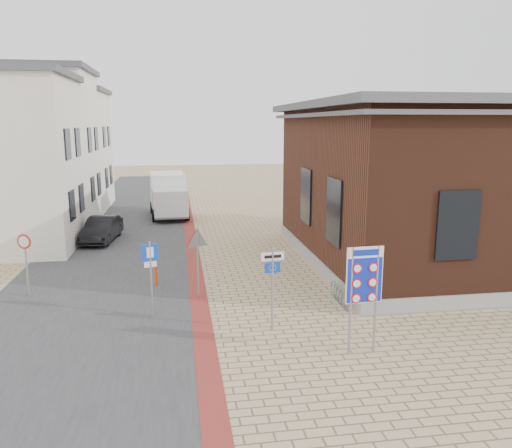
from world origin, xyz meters
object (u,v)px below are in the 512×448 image
object	(u,v)px
box_truck	(168,195)
bollard	(156,271)
sedan	(102,229)
essen_sign	(272,276)
border_sign	(364,277)
parking_sign	(150,266)

from	to	relation	value
box_truck	bollard	bearing A→B (deg)	-95.69
sedan	essen_sign	xyz separation A→B (m)	(6.49, -12.39, 1.04)
bollard	border_sign	bearing A→B (deg)	-49.61
border_sign	parking_sign	distance (m)	6.56
sedan	parking_sign	distance (m)	11.15
parking_sign	bollard	distance (m)	3.18
sedan	box_truck	xyz separation A→B (m)	(3.29, 6.53, 0.79)
border_sign	essen_sign	distance (m)	2.75
parking_sign	bollard	bearing A→B (deg)	72.10
box_truck	essen_sign	size ratio (longest dim) A/B	2.15
essen_sign	bollard	xyz separation A→B (m)	(-3.49, 4.70, -1.10)
sedan	box_truck	distance (m)	7.35
sedan	border_sign	world-z (taller)	border_sign
parking_sign	bollard	size ratio (longest dim) A/B	2.12
sedan	bollard	world-z (taller)	sedan
essen_sign	box_truck	bearing A→B (deg)	93.28
box_truck	essen_sign	xyz separation A→B (m)	(3.21, -18.92, 0.25)
sedan	essen_sign	bearing A→B (deg)	-54.70
sedan	parking_sign	world-z (taller)	parking_sign
bollard	parking_sign	bearing A→B (deg)	-90.00
box_truck	border_sign	world-z (taller)	border_sign
box_truck	border_sign	size ratio (longest dim) A/B	1.87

